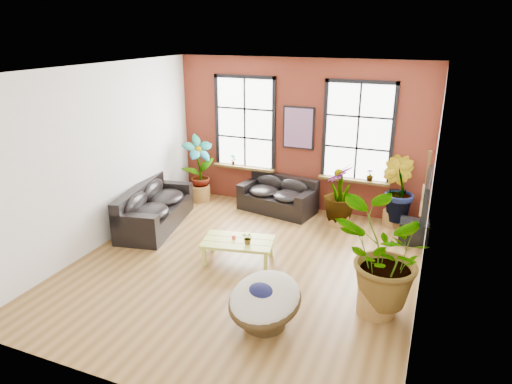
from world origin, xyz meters
TOP-DOWN VIEW (x-y plane):
  - room at (0.00, 0.15)m, footprint 6.04×6.54m
  - sofa_back at (-0.33, 2.83)m, footprint 1.89×1.18m
  - sofa_left at (-2.56, 0.94)m, footprint 1.37×2.40m
  - coffee_table at (-0.19, 0.18)m, footprint 1.41×0.98m
  - papasan_chair at (0.98, -1.48)m, footprint 1.37×1.38m
  - poster at (0.00, 3.18)m, footprint 0.74×0.06m
  - tv_wall_unit at (2.93, 0.60)m, footprint 0.13×1.86m
  - media_box at (2.78, 2.21)m, footprint 0.58×0.49m
  - pot_back_left at (-2.41, 2.72)m, footprint 0.68×0.68m
  - pot_back_right at (2.30, 2.96)m, footprint 0.55×0.55m
  - pot_right_wall at (2.44, -0.54)m, footprint 0.74×0.74m
  - pot_mid at (1.19, 2.50)m, footprint 0.51×0.51m
  - floor_plant_back_left at (-2.37, 2.70)m, footprint 0.92×0.97m
  - floor_plant_back_right at (2.32, 2.95)m, footprint 0.99×0.97m
  - floor_plant_right_wall at (2.46, -0.54)m, footprint 1.66×1.52m
  - floor_plant_mid at (1.18, 2.51)m, footprint 0.77×0.77m
  - table_plant at (0.04, 0.12)m, footprint 0.26×0.24m
  - sill_plant_left at (-1.65, 3.13)m, footprint 0.17×0.17m
  - sill_plant_right at (1.70, 3.13)m, footprint 0.19×0.19m

SIDE VIEW (x-z plane):
  - pot_back_right at x=2.30m, z-range 0.00..0.33m
  - pot_mid at x=1.19m, z-range 0.00..0.35m
  - pot_back_left at x=-2.41m, z-range 0.00..0.40m
  - pot_right_wall at x=2.44m, z-range 0.00..0.43m
  - media_box at x=2.78m, z-range 0.00..0.47m
  - sofa_back at x=-0.33m, z-range -0.04..0.77m
  - coffee_table at x=-0.19m, z-range 0.12..0.62m
  - sofa_left at x=-2.56m, z-range -0.04..0.85m
  - papasan_chair at x=0.98m, z-range 0.01..0.82m
  - table_plant at x=0.04m, z-range 0.42..0.65m
  - floor_plant_mid at x=1.18m, z-range 0.14..1.39m
  - floor_plant_back_right at x=2.32m, z-range 0.15..1.55m
  - floor_plant_back_left at x=-2.37m, z-range 0.15..1.67m
  - floor_plant_right_wall at x=2.46m, z-range 0.16..1.74m
  - sill_plant_left at x=-1.65m, z-range 0.90..1.17m
  - sill_plant_right at x=1.70m, z-range 0.90..1.17m
  - tv_wall_unit at x=2.93m, z-range 0.94..2.14m
  - room at x=0.00m, z-range -0.02..3.52m
  - poster at x=0.00m, z-range 1.46..2.44m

